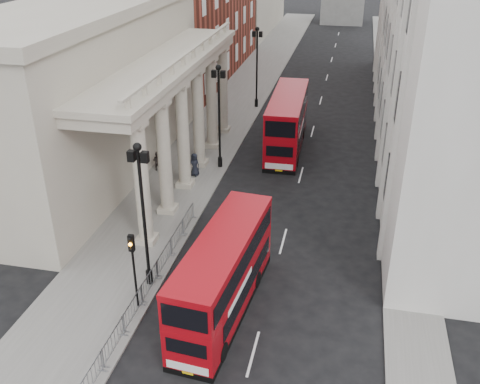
{
  "coord_description": "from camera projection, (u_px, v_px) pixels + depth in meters",
  "views": [
    {
      "loc": [
        9.36,
        -18.48,
        18.08
      ],
      "look_at": [
        3.08,
        10.62,
        2.85
      ],
      "focal_mm": 40.0,
      "sensor_mm": 36.0,
      "label": 1
    }
  ],
  "objects": [
    {
      "name": "sidewalk_east",
      "position": [
        393.0,
        137.0,
        49.61
      ],
      "size": [
        3.0,
        140.0,
        0.12
      ],
      "primitive_type": "cube",
      "color": "slate",
      "rests_on": "ground"
    },
    {
      "name": "pedestrian_c",
      "position": [
        195.0,
        164.0,
        41.59
      ],
      "size": [
        1.03,
        0.8,
        1.85
      ],
      "primitive_type": "imported",
      "rotation": [
        0.0,
        0.0,
        6.02
      ],
      "color": "black",
      "rests_on": "sidewalk_west"
    },
    {
      "name": "lamp_post_north",
      "position": [
        257.0,
        62.0,
        55.27
      ],
      "size": [
        1.05,
        0.44,
        8.32
      ],
      "color": "black",
      "rests_on": "sidewalk_west"
    },
    {
      "name": "sidewalk_west",
      "position": [
        221.0,
        124.0,
        52.71
      ],
      "size": [
        6.0,
        140.0,
        0.12
      ],
      "primitive_type": "cube",
      "color": "slate",
      "rests_on": "ground"
    },
    {
      "name": "lamp_post_south",
      "position": [
        143.0,
        207.0,
        27.43
      ],
      "size": [
        1.05,
        0.44,
        8.32
      ],
      "color": "black",
      "rests_on": "sidewalk_west"
    },
    {
      "name": "traffic_light",
      "position": [
        133.0,
        258.0,
        26.47
      ],
      "size": [
        0.28,
        0.33,
        4.3
      ],
      "color": "black",
      "rests_on": "sidewalk_west"
    },
    {
      "name": "pedestrian_b",
      "position": [
        157.0,
        161.0,
        42.54
      ],
      "size": [
        0.84,
        0.69,
        1.58
      ],
      "primitive_type": "imported",
      "rotation": [
        0.0,
        0.0,
        3.01
      ],
      "color": "#2A2421",
      "rests_on": "sidewalk_west"
    },
    {
      "name": "crowd_barriers",
      "position": [
        142.0,
        295.0,
        27.76
      ],
      "size": [
        0.5,
        18.75,
        1.1
      ],
      "color": "gray",
      "rests_on": "sidewalk_west"
    },
    {
      "name": "pedestrian_a",
      "position": [
        167.0,
        194.0,
        37.43
      ],
      "size": [
        0.66,
        0.61,
        1.52
      ],
      "primitive_type": "imported",
      "rotation": [
        0.0,
        0.0,
        0.57
      ],
      "color": "black",
      "rests_on": "sidewalk_west"
    },
    {
      "name": "ground",
      "position": [
        133.0,
        335.0,
        26.07
      ],
      "size": [
        260.0,
        260.0,
        0.0
      ],
      "primitive_type": "plane",
      "color": "black",
      "rests_on": "ground"
    },
    {
      "name": "bus_near",
      "position": [
        223.0,
        273.0,
        26.78
      ],
      "size": [
        3.28,
        10.12,
        4.3
      ],
      "rotation": [
        0.0,
        0.0,
        -0.09
      ],
      "color": "#97060F",
      "rests_on": "ground"
    },
    {
      "name": "portico_building",
      "position": [
        87.0,
        96.0,
        40.97
      ],
      "size": [
        9.0,
        28.0,
        12.0
      ],
      "primitive_type": "cube",
      "color": "#A59D8B",
      "rests_on": "ground"
    },
    {
      "name": "lamp_post_mid",
      "position": [
        219.0,
        110.0,
        41.35
      ],
      "size": [
        1.05,
        0.44,
        8.32
      ],
      "color": "black",
      "rests_on": "sidewalk_west"
    },
    {
      "name": "kerb",
      "position": [
        250.0,
        126.0,
        52.15
      ],
      "size": [
        0.2,
        140.0,
        0.14
      ],
      "primitive_type": "cube",
      "color": "slate",
      "rests_on": "ground"
    },
    {
      "name": "bus_far",
      "position": [
        287.0,
        121.0,
        46.16
      ],
      "size": [
        3.01,
        11.23,
        4.82
      ],
      "rotation": [
        0.0,
        0.0,
        0.03
      ],
      "color": "#9B070F",
      "rests_on": "ground"
    }
  ]
}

